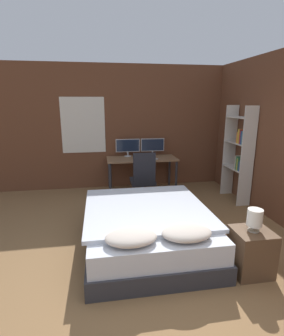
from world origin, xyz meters
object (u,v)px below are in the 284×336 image
Objects in this scene: monitor_left at (128,146)px; computer_mouse at (157,159)px; monitor_right at (153,146)px; bookshelf at (240,151)px; desk at (142,162)px; bedside_lamp at (255,218)px; office_chair at (143,184)px; nightstand at (251,252)px; bed at (147,228)px; keyboard at (144,160)px.

computer_mouse is (0.56, -0.45, -0.21)m from monitor_left.
monitor_left is at bearing 180.00° from monitor_right.
bookshelf is (1.47, -0.71, 0.26)m from computer_mouse.
desk is 0.47m from monitor_right.
monitor_left reaches higher than bedside_lamp.
desk is at bearing -141.23° from monitor_right.
monitor_left is 0.52× the size of office_chair.
monitor_right is at bearing 98.21° from bedside_lamp.
office_chair is at bearing 175.89° from bookshelf.
nightstand is 3.39m from monitor_right.
bedside_lamp is 3.65× the size of computer_mouse.
monitor_right is (-0.47, 3.29, 0.69)m from nightstand.
bookshelf reaches higher than monitor_left.
nightstand is at bearing -69.16° from office_chair.
monitor_left is 0.74m from computer_mouse.
bed is at bearing -90.60° from monitor_left.
nightstand is 2.42m from office_chair.
keyboard reaches higher than bed.
bedside_lamp is at bearing -80.49° from computer_mouse.
office_chair is (-0.38, -0.58, -0.34)m from computer_mouse.
bed is 2.17m from keyboard.
bedside_lamp reaches higher than computer_mouse.
monitor_right is 0.49m from computer_mouse.
bedside_lamp is 3.33m from monitor_right.
monitor_left reaches higher than desk.
computer_mouse reaches higher than bed.
desk is at bearing 103.82° from bedside_lamp.
desk is 0.84m from office_chair.
bed is 1.29× the size of desk.
bedside_lamp is 0.48× the size of monitor_left.
monitor_right is at bearing 89.70° from computer_mouse.
monitor_right is (0.56, 0.00, 0.00)m from monitor_left.
computer_mouse is 0.04× the size of bookshelf.
bookshelf is (1.85, -0.13, 0.61)m from office_chair.
nightstand is 0.51× the size of office_chair.
keyboard is (0.31, 2.09, 0.47)m from bed.
office_chair is (-0.11, -0.58, -0.34)m from keyboard.
desk is at bearing 90.00° from keyboard.
bedside_lamp is 3.46m from monitor_left.
bookshelf is at bearing 65.08° from nightstand.
bed is 2.36m from desk.
keyboard is at bearing 81.68° from bed.
monitor_right is 7.55× the size of computer_mouse.
nightstand is at bearing -76.18° from desk.
bookshelf is at bearing -29.80° from monitor_left.
keyboard is at bearing -122.10° from monitor_right.
monitor_right is (0.59, 2.54, 0.69)m from bed.
office_chair is 0.55× the size of bookshelf.
monitor_left reaches higher than bed.
bedside_lamp is 0.17× the size of desk.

